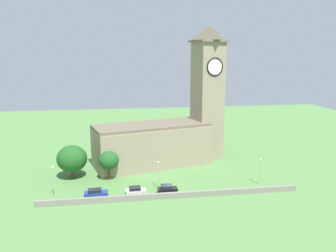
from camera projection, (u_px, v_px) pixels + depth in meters
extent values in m
plane|color=#517F42|center=(161.00, 170.00, 85.73)|extent=(200.00, 200.00, 0.00)
cube|color=gray|center=(152.00, 146.00, 89.27)|extent=(30.82, 18.70, 9.94)
cube|color=#675C4A|center=(151.00, 125.00, 88.19)|extent=(30.58, 17.78, 0.70)
cube|color=gray|center=(207.00, 102.00, 93.37)|extent=(8.32, 8.32, 31.03)
cube|color=#736753|center=(209.00, 41.00, 90.16)|extent=(9.65, 9.65, 0.50)
pyramid|color=brown|center=(209.00, 33.00, 89.72)|extent=(8.74, 8.74, 3.76)
cylinder|color=white|center=(215.00, 67.00, 88.35)|extent=(4.26, 1.21, 4.37)
torus|color=black|center=(215.00, 67.00, 88.35)|extent=(4.71, 1.57, 4.76)
cylinder|color=white|center=(219.00, 66.00, 92.82)|extent=(1.21, 4.26, 4.37)
torus|color=black|center=(219.00, 66.00, 92.82)|extent=(1.57, 4.71, 4.76)
cube|color=gray|center=(172.00, 195.00, 68.90)|extent=(52.27, 0.70, 1.19)
cube|color=#233D9E|center=(96.00, 194.00, 69.46)|extent=(4.76, 2.05, 0.78)
cube|color=#1E232B|center=(95.00, 191.00, 69.28)|extent=(2.69, 1.76, 0.61)
cylinder|color=black|center=(104.00, 193.00, 70.75)|extent=(0.63, 0.36, 0.62)
cylinder|color=black|center=(104.00, 197.00, 68.92)|extent=(0.63, 0.36, 0.62)
cylinder|color=black|center=(88.00, 194.00, 70.16)|extent=(0.63, 0.36, 0.62)
cylinder|color=black|center=(88.00, 198.00, 68.33)|extent=(0.63, 0.36, 0.62)
cube|color=silver|center=(136.00, 192.00, 70.49)|extent=(4.12, 2.10, 0.81)
cube|color=#1E232B|center=(135.00, 188.00, 70.30)|extent=(2.33, 1.79, 0.64)
cylinder|color=black|center=(142.00, 191.00, 71.76)|extent=(0.66, 0.37, 0.65)
cylinder|color=black|center=(143.00, 195.00, 69.91)|extent=(0.66, 0.37, 0.65)
cylinder|color=black|center=(129.00, 192.00, 71.23)|extent=(0.66, 0.37, 0.65)
cylinder|color=black|center=(130.00, 196.00, 69.38)|extent=(0.66, 0.37, 0.65)
cube|color=black|center=(168.00, 190.00, 71.12)|extent=(4.01, 1.87, 0.87)
cube|color=#1E232B|center=(167.00, 187.00, 70.93)|extent=(2.25, 1.64, 0.69)
cylinder|color=black|center=(173.00, 190.00, 72.31)|extent=(0.70, 0.34, 0.70)
cylinder|color=black|center=(175.00, 193.00, 70.51)|extent=(0.70, 0.34, 0.70)
cylinder|color=black|center=(160.00, 191.00, 71.90)|extent=(0.70, 0.34, 0.70)
cylinder|color=black|center=(162.00, 194.00, 70.10)|extent=(0.70, 0.34, 0.70)
cylinder|color=#9EA0A5|center=(54.00, 182.00, 69.36)|extent=(0.14, 0.14, 5.91)
sphere|color=#F4EFCC|center=(52.00, 167.00, 68.71)|extent=(0.44, 0.44, 0.44)
cylinder|color=#9EA0A5|center=(158.00, 176.00, 73.75)|extent=(0.14, 0.14, 5.55)
sphere|color=#F4EFCC|center=(158.00, 162.00, 73.14)|extent=(0.44, 0.44, 0.44)
cylinder|color=#9EA0A5|center=(260.00, 172.00, 75.81)|extent=(0.14, 0.14, 5.53)
sphere|color=#F4EFCC|center=(260.00, 159.00, 75.20)|extent=(0.44, 0.44, 0.44)
cylinder|color=brown|center=(109.00, 173.00, 79.13)|extent=(0.65, 0.65, 2.80)
ellipsoid|color=#1E511E|center=(109.00, 160.00, 78.49)|extent=(4.62, 4.62, 4.15)
cylinder|color=brown|center=(73.00, 174.00, 80.19)|extent=(0.96, 0.96, 2.04)
ellipsoid|color=#1E511E|center=(72.00, 159.00, 79.46)|extent=(6.83, 6.83, 6.14)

